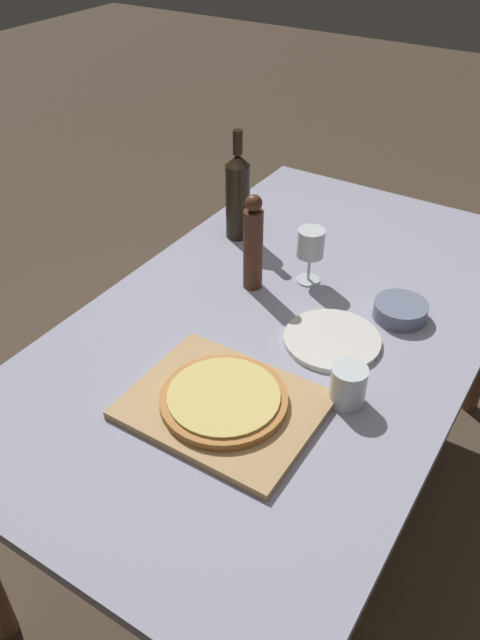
% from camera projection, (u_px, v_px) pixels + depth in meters
% --- Properties ---
extents(ground_plane, '(12.00, 12.00, 0.00)m').
position_uv_depth(ground_plane, '(277.00, 499.00, 2.05)').
color(ground_plane, '#4C3D2D').
extents(dining_table, '(0.94, 1.65, 0.75)m').
position_uv_depth(dining_table, '(285.00, 342.00, 1.64)').
color(dining_table, '#9393A8').
rests_on(dining_table, ground_plane).
extents(cutting_board, '(0.40, 0.32, 0.02)m').
position_uv_depth(cutting_board, '(224.00, 406.00, 1.33)').
color(cutting_board, tan).
rests_on(cutting_board, dining_table).
extents(pizza, '(0.27, 0.27, 0.02)m').
position_uv_depth(pizza, '(224.00, 399.00, 1.31)').
color(pizza, '#BC7A3D').
rests_on(pizza, cutting_board).
extents(wine_bottle, '(0.07, 0.07, 0.33)m').
position_uv_depth(wine_bottle, '(238.00, 195.00, 1.84)').
color(wine_bottle, black).
rests_on(wine_bottle, dining_table).
extents(pepper_mill, '(0.05, 0.05, 0.27)m').
position_uv_depth(pepper_mill, '(253.00, 244.00, 1.63)').
color(pepper_mill, '#4C2819').
rests_on(pepper_mill, dining_table).
extents(wine_glass, '(0.07, 0.07, 0.16)m').
position_uv_depth(wine_glass, '(311.00, 245.00, 1.66)').
color(wine_glass, silver).
rests_on(wine_glass, dining_table).
extents(small_bowl, '(0.14, 0.14, 0.04)m').
position_uv_depth(small_bowl, '(400.00, 310.00, 1.58)').
color(small_bowl, slate).
rests_on(small_bowl, dining_table).
extents(drinking_tumbler, '(0.08, 0.08, 0.09)m').
position_uv_depth(drinking_tumbler, '(348.00, 386.00, 1.32)').
color(drinking_tumbler, silver).
rests_on(drinking_tumbler, dining_table).
extents(dinner_plate, '(0.24, 0.24, 0.01)m').
position_uv_depth(dinner_plate, '(332.00, 340.00, 1.51)').
color(dinner_plate, silver).
rests_on(dinner_plate, dining_table).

